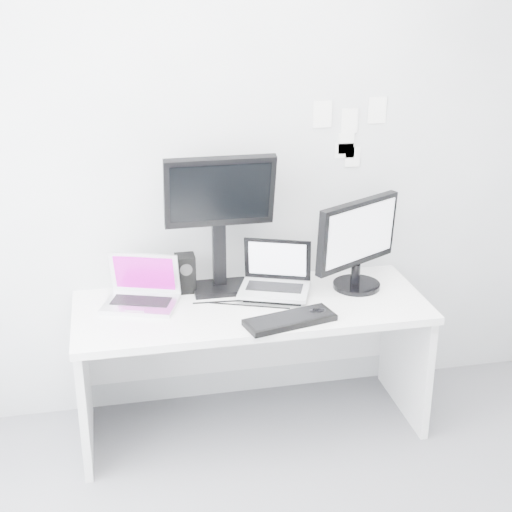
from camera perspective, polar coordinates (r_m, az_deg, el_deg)
back_wall at (r=3.91m, az=-1.40°, el=6.72°), size 3.60×0.00×3.60m
desk at (r=3.96m, az=-0.35°, el=-8.48°), size 1.80×0.70×0.73m
macbook at (r=3.76m, az=-8.99°, el=-1.98°), size 0.43×0.38×0.27m
speaker at (r=3.92m, az=-5.45°, el=-1.33°), size 0.12×0.12×0.20m
dell_laptop at (r=3.81m, az=1.42°, el=-1.16°), size 0.43×0.38×0.29m
rear_monitor at (r=3.82m, az=-2.82°, el=2.61°), size 0.56×0.20×0.76m
samsung_monitor at (r=3.92m, az=7.91°, el=0.96°), size 0.60×0.49×0.50m
keyboard at (r=3.60m, az=2.62°, el=-4.94°), size 0.47×0.26×0.03m
mouse at (r=3.67m, az=4.69°, el=-4.35°), size 0.13×0.09×0.04m
wall_note_0 at (r=3.94m, az=5.14°, el=10.81°), size 0.10×0.00×0.14m
wall_note_1 at (r=4.00m, az=7.22°, el=10.29°), size 0.09×0.00×0.13m
wall_note_2 at (r=4.04m, az=9.31°, el=11.02°), size 0.10×0.00×0.14m
wall_note_3 at (r=4.02m, az=6.84°, el=8.05°), size 0.11×0.00×0.08m
wall_note_4 at (r=4.05m, az=7.44°, el=7.58°), size 0.08×0.00×0.11m
wall_note_5 at (r=4.02m, az=6.95°, el=8.59°), size 0.09×0.00×0.11m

